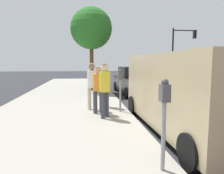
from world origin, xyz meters
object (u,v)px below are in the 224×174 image
Objects in this scene: parking_meter_far at (164,109)px; parking_meter_near at (120,83)px; pedestrian_in_green at (105,82)px; parked_van at (186,90)px; parked_sedan_behind at (134,82)px; pedestrian_in_white at (92,83)px; traffic_light_corner at (181,46)px; street_tree at (91,29)px; pedestrian_in_yellow at (105,86)px; pedestrian_in_orange at (98,87)px.

parking_meter_near is at bearing -90.00° from parking_meter_far.
parked_van reaches higher than pedestrian_in_green.
parked_sedan_behind is at bearing -108.74° from parking_meter_near.
traffic_light_corner is (-9.08, -11.86, 2.36)m from pedestrian_in_white.
street_tree is at bearing -14.98° from parked_sedan_behind.
parking_meter_near is 0.34× the size of parked_sedan_behind.
pedestrian_in_white is at bearing 52.56° from traffic_light_corner.
parking_meter_far is 10.53m from street_tree.
parking_meter_near is 0.86× the size of pedestrian_in_yellow.
pedestrian_in_green is at bearing 94.17° from street_tree.
parking_meter_far is 5.09m from pedestrian_in_green.
parking_meter_near reaches higher than parked_sedan_behind.
parked_sedan_behind is 0.86× the size of traffic_light_corner.
pedestrian_in_orange is at bearing 10.26° from parking_meter_near.
parking_meter_far is 9.59m from parked_sedan_behind.
pedestrian_in_white reaches higher than parking_meter_far.
pedestrian_in_yellow is 0.34× the size of parked_van.
pedestrian_in_white is at bearing -73.22° from pedestrian_in_yellow.
pedestrian_in_green is 5.81m from street_tree.
pedestrian_in_orange is at bearing 90.22° from street_tree.
parked_van is at bearing 87.82° from parked_sedan_behind.
pedestrian_in_yellow is 6.49m from parked_sedan_behind.
pedestrian_in_yellow reaches higher than pedestrian_in_green.
parking_meter_near is at bearing 56.66° from traffic_light_corner.
pedestrian_in_white is 3.44m from parked_van.
pedestrian_in_green reaches higher than parking_meter_near.
pedestrian_in_white is 6.18m from street_tree.
traffic_light_corner is at bearing -144.43° from street_tree.
street_tree is (-0.17, -5.49, 2.83)m from pedestrian_in_white.
traffic_light_corner is (-8.54, -11.42, 2.37)m from pedestrian_in_green.
pedestrian_in_green reaches higher than parking_meter_far.
parking_meter_near is at bearing -128.83° from pedestrian_in_yellow.
pedestrian_in_white is 0.34× the size of traffic_light_corner.
pedestrian_in_yellow is 1.02× the size of pedestrian_in_green.
pedestrian_in_white is at bearing -43.43° from parked_van.
pedestrian_in_green is 0.33× the size of traffic_light_corner.
parked_sedan_behind is at bearing 165.02° from street_tree.
pedestrian_in_yellow is (0.63, -3.41, -0.02)m from parking_meter_far.
traffic_light_corner reaches higher than pedestrian_in_white.
parked_sedan_behind is (-0.27, -7.16, -0.41)m from parked_van.
parking_meter_near is 0.92× the size of pedestrian_in_orange.
street_tree is (0.82, -10.11, 2.81)m from parking_meter_far.
street_tree is (2.32, -7.86, 2.84)m from parked_van.
parked_van is at bearing 136.57° from pedestrian_in_white.
pedestrian_in_white is at bearing -23.20° from parking_meter_near.
parked_van is 1.17× the size of parked_sedan_behind.
pedestrian_in_yellow is 0.34× the size of traffic_light_corner.
parked_van is 7.18m from parked_sedan_behind.
traffic_light_corner reaches higher than pedestrian_in_green.
pedestrian_in_orange is (0.80, 0.15, -0.09)m from parking_meter_near.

